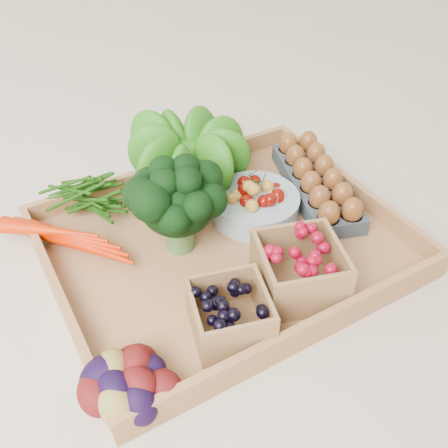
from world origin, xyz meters
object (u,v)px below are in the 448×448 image
broccoli (179,219)px  egg_carton (316,186)px  tray (224,248)px  cherry_bowl (255,205)px

broccoli → egg_carton: bearing=0.8°
tray → cherry_bowl: bearing=25.3°
broccoli → egg_carton: 0.29m
tray → cherry_bowl: size_ratio=3.57×
egg_carton → broccoli: bearing=-161.4°
egg_carton → tray: bearing=-152.7°
broccoli → cherry_bowl: bearing=3.1°
egg_carton → cherry_bowl: bearing=-164.0°
broccoli → cherry_bowl: (0.15, 0.01, -0.04)m
tray → cherry_bowl: cherry_bowl is taller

